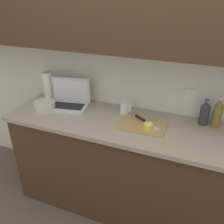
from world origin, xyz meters
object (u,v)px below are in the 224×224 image
Objects in this scene: cutting_board at (142,125)px; bowl_white at (45,105)px; lemon_half_cut at (148,126)px; bottle_oil_tall at (205,113)px; measuring_cup at (125,108)px; knife at (142,120)px; bottle_green_soda at (218,113)px; paper_towel_roll at (49,85)px; laptop at (69,100)px.

bowl_white is at bearing -177.22° from cutting_board.
bottle_oil_tall is (0.38, 0.23, 0.07)m from lemon_half_cut.
bottle_oil_tall is at bearing 5.16° from measuring_cup.
cutting_board is at bearing 2.78° from bowl_white.
knife is at bearing -25.05° from measuring_cup.
bowl_white is at bearing -170.08° from bottle_green_soda.
lemon_half_cut is at bearing -11.86° from paper_towel_roll.
knife is 0.57m from bottle_green_soda.
measuring_cup reaches higher than lemon_half_cut.
bottle_green_soda is (0.47, 0.23, 0.08)m from lemon_half_cut.
cutting_board is 0.25m from measuring_cup.
measuring_cup is (-0.72, -0.06, -0.06)m from bottle_green_soda.
bowl_white is (-1.39, -0.24, -0.07)m from bottle_green_soda.
measuring_cup is at bearing 15.52° from bowl_white.
bottle_green_soda is 1.14× the size of bottle_oil_tall.
paper_towel_roll is at bearing 177.29° from measuring_cup.
bottle_green_soda is 0.92× the size of paper_towel_roll.
paper_towel_roll is (-0.96, 0.12, 0.11)m from knife.
paper_towel_roll is at bearing 168.14° from lemon_half_cut.
laptop is 0.71m from cutting_board.
lemon_half_cut is 0.30× the size of bottle_green_soda.
measuring_cup is at bearing 143.09° from cutting_board.
paper_towel_roll is (-1.02, 0.22, 0.10)m from lemon_half_cut.
laptop reaches higher than lemon_half_cut.
bottle_green_soda is 0.72m from measuring_cup.
cutting_board is 0.07m from lemon_half_cut.
bowl_white is (-0.67, -0.19, -0.02)m from measuring_cup.
bowl_white is (-0.17, -0.14, -0.02)m from laptop.
bottle_oil_tall is 1.40m from paper_towel_roll.
cutting_board is at bearing 148.50° from lemon_half_cut.
laptop is 1.04× the size of cutting_board.
knife is at bearing -165.44° from bottle_green_soda.
cutting_board is 0.06m from knife.
bottle_oil_tall is at bearing 51.88° from knife.
paper_towel_roll is at bearing -179.24° from bottle_green_soda.
bottle_oil_tall reaches higher than cutting_board.
bottle_oil_tall reaches higher than measuring_cup.
cutting_board is at bearing -10.62° from paper_towel_roll.
laptop is at bearing 39.94° from bowl_white.
bottle_green_soda is at bearing 0.76° from paper_towel_roll.
bowl_white is 0.70× the size of paper_towel_roll.
cutting_board is at bearing -159.03° from bottle_green_soda.
bottle_oil_tall is at bearing 10.62° from bowl_white.
paper_towel_roll is (-0.78, 0.04, 0.08)m from measuring_cup.
bottle_oil_tall is 1.16× the size of bowl_white.
bowl_white is (-0.87, -0.04, 0.03)m from cutting_board.
knife is 2.13× the size of measuring_cup.
bottle_green_soda is 1.50m from paper_towel_roll.
knife is 0.94× the size of bottle_green_soda.
laptop is 1.81× the size of bottle_oil_tall.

